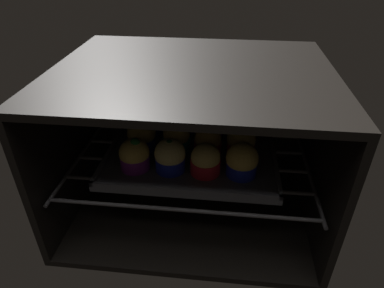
{
  "coord_description": "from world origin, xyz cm",
  "views": [
    {
      "loc": [
        7.31,
        -44.78,
        59.55
      ],
      "look_at": [
        0.0,
        21.65,
        17.13
      ],
      "focal_mm": 31.32,
      "sensor_mm": 36.0,
      "label": 1
    }
  ],
  "objects_px": {
    "muffin_row0_col3": "(242,161)",
    "muffin_row2_col3": "(242,124)",
    "muffin_row1_col2": "(208,142)",
    "muffin_row0_col1": "(170,156)",
    "muffin_row1_col3": "(241,141)",
    "muffin_row0_col0": "(135,155)",
    "muffin_row2_col0": "(149,121)",
    "muffin_row1_col0": "(142,136)",
    "muffin_row2_col2": "(211,124)",
    "muffin_row2_col1": "(181,122)",
    "baking_tray": "(192,153)",
    "muffin_row0_col2": "(205,160)",
    "muffin_row1_col1": "(177,137)"
  },
  "relations": [
    {
      "from": "muffin_row0_col3",
      "to": "muffin_row2_col3",
      "type": "xyz_separation_m",
      "value": [
        0.0,
        0.16,
        0.0
      ]
    },
    {
      "from": "muffin_row1_col2",
      "to": "muffin_row2_col3",
      "type": "height_order",
      "value": "muffin_row2_col3"
    },
    {
      "from": "muffin_row0_col1",
      "to": "muffin_row1_col3",
      "type": "bearing_deg",
      "value": 28.05
    },
    {
      "from": "muffin_row0_col0",
      "to": "muffin_row2_col0",
      "type": "distance_m",
      "value": 0.16
    },
    {
      "from": "muffin_row0_col1",
      "to": "muffin_row1_col0",
      "type": "xyz_separation_m",
      "value": [
        -0.08,
        0.08,
        -0.0
      ]
    },
    {
      "from": "muffin_row0_col0",
      "to": "muffin_row2_col2",
      "type": "distance_m",
      "value": 0.22
    },
    {
      "from": "muffin_row0_col3",
      "to": "muffin_row2_col1",
      "type": "xyz_separation_m",
      "value": [
        -0.15,
        0.16,
        -0.0
      ]
    },
    {
      "from": "muffin_row2_col0",
      "to": "muffin_row0_col1",
      "type": "bearing_deg",
      "value": -62.77
    },
    {
      "from": "muffin_row1_col2",
      "to": "muffin_row1_col3",
      "type": "xyz_separation_m",
      "value": [
        0.08,
        0.01,
        0.0
      ]
    },
    {
      "from": "baking_tray",
      "to": "muffin_row1_col2",
      "type": "bearing_deg",
      "value": -4.89
    },
    {
      "from": "muffin_row0_col0",
      "to": "muffin_row1_col2",
      "type": "relative_size",
      "value": 1.1
    },
    {
      "from": "muffin_row0_col0",
      "to": "muffin_row0_col1",
      "type": "bearing_deg",
      "value": 1.19
    },
    {
      "from": "muffin_row0_col3",
      "to": "muffin_row2_col0",
      "type": "distance_m",
      "value": 0.28
    },
    {
      "from": "baking_tray",
      "to": "muffin_row1_col2",
      "type": "height_order",
      "value": "muffin_row1_col2"
    },
    {
      "from": "muffin_row0_col2",
      "to": "muffin_row1_col3",
      "type": "bearing_deg",
      "value": 47.43
    },
    {
      "from": "muffin_row0_col2",
      "to": "muffin_row1_col1",
      "type": "distance_m",
      "value": 0.11
    },
    {
      "from": "muffin_row0_col1",
      "to": "muffin_row1_col2",
      "type": "relative_size",
      "value": 1.1
    },
    {
      "from": "baking_tray",
      "to": "muffin_row1_col0",
      "type": "bearing_deg",
      "value": -179.63
    },
    {
      "from": "baking_tray",
      "to": "muffin_row2_col3",
      "type": "height_order",
      "value": "muffin_row2_col3"
    },
    {
      "from": "muffin_row1_col2",
      "to": "muffin_row2_col2",
      "type": "height_order",
      "value": "muffin_row2_col2"
    },
    {
      "from": "muffin_row0_col3",
      "to": "muffin_row2_col1",
      "type": "bearing_deg",
      "value": 134.4
    },
    {
      "from": "muffin_row1_col2",
      "to": "muffin_row0_col2",
      "type": "bearing_deg",
      "value": -89.73
    },
    {
      "from": "muffin_row2_col0",
      "to": "muffin_row1_col1",
      "type": "bearing_deg",
      "value": -42.8
    },
    {
      "from": "muffin_row1_col2",
      "to": "muffin_row2_col3",
      "type": "distance_m",
      "value": 0.12
    },
    {
      "from": "muffin_row0_col2",
      "to": "muffin_row1_col1",
      "type": "height_order",
      "value": "muffin_row1_col1"
    },
    {
      "from": "muffin_row2_col1",
      "to": "muffin_row2_col2",
      "type": "distance_m",
      "value": 0.08
    },
    {
      "from": "muffin_row1_col0",
      "to": "muffin_row2_col2",
      "type": "distance_m",
      "value": 0.18
    },
    {
      "from": "muffin_row0_col2",
      "to": "muffin_row1_col0",
      "type": "relative_size",
      "value": 0.93
    },
    {
      "from": "muffin_row2_col0",
      "to": "muffin_row2_col1",
      "type": "height_order",
      "value": "muffin_row2_col1"
    },
    {
      "from": "muffin_row0_col3",
      "to": "muffin_row2_col0",
      "type": "xyz_separation_m",
      "value": [
        -0.23,
        0.16,
        -0.0
      ]
    },
    {
      "from": "baking_tray",
      "to": "muffin_row2_col1",
      "type": "bearing_deg",
      "value": 115.76
    },
    {
      "from": "muffin_row0_col1",
      "to": "muffin_row0_col2",
      "type": "relative_size",
      "value": 1.11
    },
    {
      "from": "muffin_row0_col3",
      "to": "muffin_row1_col1",
      "type": "distance_m",
      "value": 0.17
    },
    {
      "from": "muffin_row0_col3",
      "to": "baking_tray",
      "type": "bearing_deg",
      "value": 145.87
    },
    {
      "from": "muffin_row2_col0",
      "to": "muffin_row2_col3",
      "type": "height_order",
      "value": "muffin_row2_col3"
    },
    {
      "from": "muffin_row0_col0",
      "to": "muffin_row1_col3",
      "type": "height_order",
      "value": "muffin_row0_col0"
    },
    {
      "from": "muffin_row1_col0",
      "to": "muffin_row2_col0",
      "type": "xyz_separation_m",
      "value": [
        0.0,
        0.08,
        0.0
      ]
    },
    {
      "from": "muffin_row0_col2",
      "to": "muffin_row2_col3",
      "type": "bearing_deg",
      "value": 63.18
    },
    {
      "from": "muffin_row0_col2",
      "to": "muffin_row2_col2",
      "type": "xyz_separation_m",
      "value": [
        0.0,
        0.16,
        0.0
      ]
    },
    {
      "from": "muffin_row1_col0",
      "to": "muffin_row1_col3",
      "type": "relative_size",
      "value": 1.02
    },
    {
      "from": "muffin_row1_col2",
      "to": "muffin_row2_col0",
      "type": "distance_m",
      "value": 0.18
    },
    {
      "from": "muffin_row0_col2",
      "to": "muffin_row1_col2",
      "type": "relative_size",
      "value": 1.0
    },
    {
      "from": "muffin_row2_col3",
      "to": "muffin_row0_col2",
      "type": "bearing_deg",
      "value": -116.82
    },
    {
      "from": "muffin_row1_col0",
      "to": "muffin_row2_col1",
      "type": "height_order",
      "value": "muffin_row2_col1"
    },
    {
      "from": "muffin_row1_col1",
      "to": "muffin_row1_col0",
      "type": "bearing_deg",
      "value": -178.62
    },
    {
      "from": "muffin_row1_col3",
      "to": "muffin_row0_col2",
      "type": "bearing_deg",
      "value": -132.57
    },
    {
      "from": "baking_tray",
      "to": "muffin_row0_col1",
      "type": "relative_size",
      "value": 5.09
    },
    {
      "from": "muffin_row1_col3",
      "to": "muffin_row2_col3",
      "type": "relative_size",
      "value": 0.93
    },
    {
      "from": "baking_tray",
      "to": "muffin_row1_col0",
      "type": "distance_m",
      "value": 0.13
    },
    {
      "from": "muffin_row0_col2",
      "to": "muffin_row2_col3",
      "type": "height_order",
      "value": "muffin_row2_col3"
    }
  ]
}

